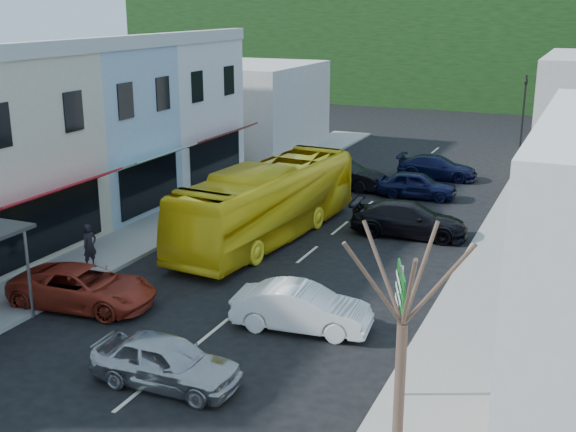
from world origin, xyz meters
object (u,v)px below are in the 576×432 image
Objects in this scene: car_silver at (166,361)px; street_tree at (403,325)px; direction_sign at (399,335)px; bus at (268,204)px; traffic_signal at (523,118)px; car_white at (302,309)px; pedestrian_left at (90,246)px; car_red at (83,287)px.

car_silver is 0.67× the size of street_tree.
bus is at bearing 108.89° from direction_sign.
traffic_signal is (8.21, 21.79, 1.22)m from bus.
bus is 9.38m from car_white.
pedestrian_left is (-4.55, -6.40, -0.55)m from bus.
bus is 1.76× the size of street_tree.
car_silver is (2.89, -12.65, -0.85)m from bus.
street_tree is (9.48, -13.29, 1.74)m from bus.
car_red is (-2.59, -9.24, -0.85)m from bus.
pedestrian_left is at bearing 66.74° from traffic_signal.
direction_sign reaches higher than car_red.
car_white is at bearing -24.18° from car_silver.
car_red is (-7.50, -1.29, 0.00)m from car_white.
direction_sign is at bearing -74.50° from car_silver.
street_tree reaches higher than bus.
direction_sign is 2.86m from street_tree.
street_tree reaches higher than direction_sign.
bus reaches higher than car_red.
car_white is at bearing -86.85° from car_red.
pedestrian_left is at bearing 27.94° from car_red.
bus is 2.64× the size of car_white.
car_red is at bearing 151.67° from direction_sign.
bus is 7.87m from pedestrian_left.
traffic_signal is at bearing 71.01° from direction_sign.
traffic_signal reaches higher than direction_sign.
street_tree is at bearing 93.17° from traffic_signal.
car_silver is 0.96× the size of car_red.
direction_sign is at bearing 105.72° from street_tree.
bus is 3.11× the size of direction_sign.
traffic_signal reaches higher than car_red.
bus is 16.42m from street_tree.
street_tree is at bearing -115.17° from car_red.
direction_sign is 0.57× the size of street_tree.
direction_sign is 32.71m from traffic_signal.
traffic_signal is (3.30, 29.74, 2.07)m from car_white.
car_red is 3.47m from pedestrian_left.
traffic_signal is (5.31, 34.44, 2.07)m from car_silver.
car_silver is at bearing 174.42° from street_tree.
street_tree is (12.07, -4.05, 2.59)m from car_red.
traffic_signal reaches higher than bus.
car_silver and car_white have the same top height.
street_tree is (0.67, -2.39, 1.43)m from direction_sign.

